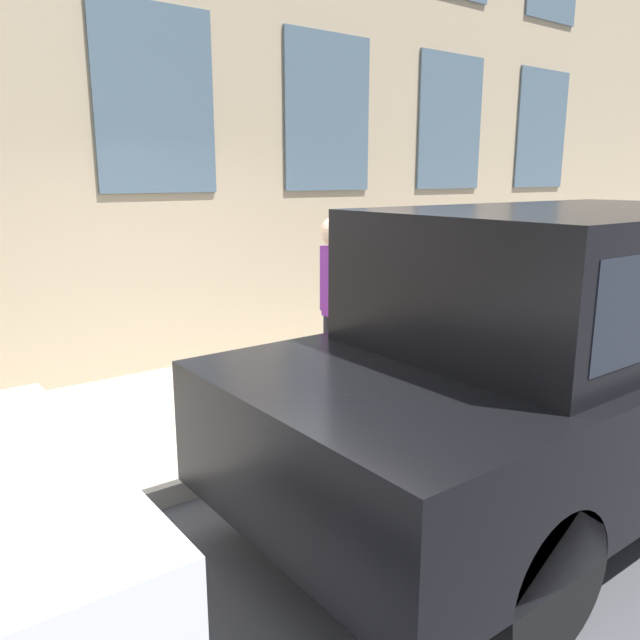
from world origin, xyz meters
TOP-DOWN VIEW (x-y plane):
  - ground_plane at (0.00, 0.00)m, footprint 80.00×80.00m
  - sidewalk at (1.23, 0.00)m, footprint 2.46×60.00m
  - fire_hydrant at (0.40, -0.27)m, footprint 0.30×0.42m
  - person at (0.57, -0.74)m, footprint 0.40×0.26m
  - parked_truck_black_near at (-1.31, -1.29)m, footprint 1.95×4.78m

SIDE VIEW (x-z plane):
  - ground_plane at x=0.00m, z-range 0.00..0.00m
  - sidewalk at x=1.23m, z-range 0.00..0.14m
  - fire_hydrant at x=0.40m, z-range 0.15..0.83m
  - parked_truck_black_near at x=-1.31m, z-range 0.13..2.03m
  - person at x=0.57m, z-range 0.31..1.95m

